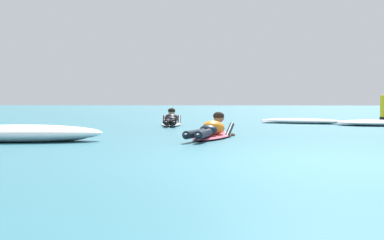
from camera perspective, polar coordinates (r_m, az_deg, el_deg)
ground_plane at (r=16.24m, az=8.38°, el=-0.42°), size 120.00×120.00×0.00m
surfer_near at (r=9.89m, az=2.12°, el=-1.20°), size 0.94×2.51×0.53m
surfer_far at (r=15.12m, az=-2.26°, el=-0.07°), size 0.78×2.79×0.54m
whitewater_front at (r=9.61m, az=-18.28°, el=-1.42°), size 3.03×1.41×0.30m
whitewater_mid_left at (r=16.62m, az=11.71°, el=-0.12°), size 2.64×1.55×0.16m
whitewater_mid_right at (r=15.77m, az=18.87°, el=-0.30°), size 2.15×1.61×0.17m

